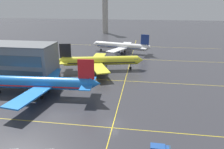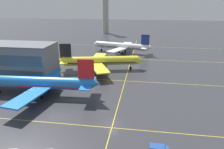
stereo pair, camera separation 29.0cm
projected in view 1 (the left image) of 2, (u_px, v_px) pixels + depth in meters
ground_plane at (113, 124)px, 57.17m from camera, size 600.00×600.00×0.00m
airliner_front_gate at (40, 83)px, 72.51m from camera, size 40.87×35.21×12.71m
airliner_second_row at (100, 61)px, 99.04m from camera, size 38.70×32.90×12.13m
airliner_third_row at (121, 46)px, 131.16m from camera, size 36.60×31.12×11.48m
taxiway_markings at (128, 68)px, 102.54m from camera, size 111.25×148.14×0.01m
control_tower at (105, 8)px, 200.75m from camera, size 8.82×8.82×38.34m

